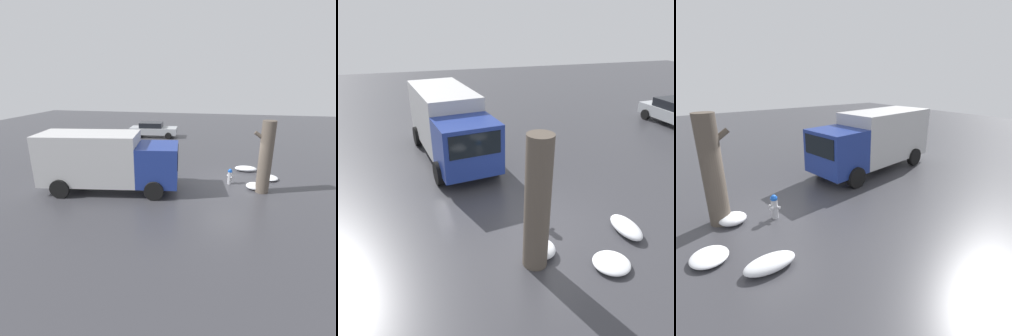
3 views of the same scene
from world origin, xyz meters
The scene contains 9 objects.
ground_plane centered at (0.00, 0.00, 0.00)m, with size 60.00×60.00×0.00m, color #38383D.
fire_hydrant centered at (0.00, 0.00, 0.43)m, with size 0.36×0.39×0.84m.
tree_trunk centered at (-1.53, 0.75, 1.77)m, with size 0.96×0.63×3.51m.
delivery_truck centered at (6.01, 1.88, 1.56)m, with size 6.87×3.18×2.86m.
pedestrian centered at (3.61, 0.81, 0.98)m, with size 0.39×0.39×1.79m.
parked_car centered at (6.90, -11.00, 0.72)m, with size 4.56×2.25×1.39m.
snow_pile_by_hydrant centered at (-1.03, -2.28, 0.16)m, with size 1.28×0.65×0.32m.
snow_pile_curbside centered at (-2.19, -1.07, 0.10)m, with size 0.94×0.96×0.21m.
snow_pile_by_tree centered at (-1.23, 0.47, 0.16)m, with size 0.84×0.78×0.32m.
Camera 1 is at (0.75, 13.32, 5.28)m, focal length 28.00 mm.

